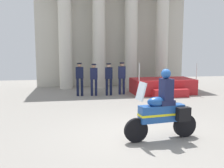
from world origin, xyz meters
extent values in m
plane|color=gray|center=(0.00, 0.00, 0.00)|extent=(28.00, 28.00, 0.00)
cube|color=beige|center=(0.99, 10.14, 3.80)|extent=(9.75, 0.30, 7.61)
cylinder|color=beige|center=(-2.05, 9.15, 3.12)|extent=(0.79, 0.79, 6.23)
cylinder|color=beige|center=(-0.02, 9.15, 3.12)|extent=(0.79, 0.79, 6.23)
cylinder|color=beige|center=(2.01, 9.15, 3.12)|extent=(0.79, 0.79, 6.23)
cylinder|color=beige|center=(4.04, 9.15, 3.12)|extent=(0.79, 0.79, 6.23)
cube|color=#B21E23|center=(3.08, 6.44, 0.40)|extent=(3.26, 1.79, 0.80)
cube|color=#B21E23|center=(3.08, 5.29, 0.20)|extent=(1.80, 0.50, 0.40)
cylinder|color=silver|center=(1.53, 5.62, 1.25)|extent=(0.05, 0.05, 0.90)
cylinder|color=silver|center=(4.63, 5.62, 1.25)|extent=(0.05, 0.05, 0.90)
cylinder|color=black|center=(-1.49, 6.43, 0.46)|extent=(0.13, 0.13, 0.91)
cylinder|color=black|center=(-1.27, 6.43, 0.46)|extent=(0.13, 0.13, 0.91)
cube|color=black|center=(-1.38, 6.43, 1.20)|extent=(0.41, 0.27, 0.58)
sphere|color=tan|center=(-1.38, 6.43, 1.59)|extent=(0.21, 0.21, 0.21)
cylinder|color=black|center=(-1.38, 6.43, 1.67)|extent=(0.24, 0.24, 0.06)
cylinder|color=#141938|center=(-0.77, 6.37, 0.43)|extent=(0.13, 0.13, 0.86)
cylinder|color=#141938|center=(-0.55, 6.37, 0.43)|extent=(0.13, 0.13, 0.86)
cube|color=#141938|center=(-0.66, 6.37, 1.15)|extent=(0.41, 0.27, 0.58)
sphere|color=tan|center=(-0.66, 6.37, 1.54)|extent=(0.21, 0.21, 0.21)
cylinder|color=black|center=(-0.66, 6.37, 1.62)|extent=(0.24, 0.24, 0.06)
cylinder|color=black|center=(0.00, 6.33, 0.43)|extent=(0.13, 0.13, 0.87)
cylinder|color=black|center=(0.22, 6.33, 0.43)|extent=(0.13, 0.13, 0.87)
cube|color=black|center=(0.11, 6.33, 1.16)|extent=(0.41, 0.27, 0.59)
sphere|color=tan|center=(0.11, 6.33, 1.57)|extent=(0.21, 0.21, 0.21)
cylinder|color=black|center=(0.11, 6.33, 1.64)|extent=(0.24, 0.24, 0.06)
cylinder|color=#191E42|center=(0.73, 6.51, 0.43)|extent=(0.13, 0.13, 0.85)
cylinder|color=#191E42|center=(0.95, 6.51, 0.43)|extent=(0.13, 0.13, 0.85)
cube|color=#191E42|center=(0.84, 6.51, 1.17)|extent=(0.41, 0.27, 0.64)
sphere|color=tan|center=(0.84, 6.51, 1.59)|extent=(0.21, 0.21, 0.21)
cylinder|color=black|center=(0.84, 6.51, 1.67)|extent=(0.24, 0.24, 0.06)
cylinder|color=black|center=(-0.35, -0.55, 0.32)|extent=(0.65, 0.18, 0.64)
cylinder|color=black|center=(1.09, -0.37, 0.32)|extent=(0.65, 0.22, 0.64)
cube|color=#1E4C99|center=(0.37, -0.46, 0.72)|extent=(1.27, 0.47, 0.44)
ellipsoid|color=#1E4C99|center=(0.22, -0.48, 1.04)|extent=(0.56, 0.38, 0.26)
cube|color=yellow|center=(0.37, -0.46, 0.70)|extent=(1.29, 0.48, 0.06)
cube|color=silver|center=(-0.23, -0.54, 1.34)|extent=(0.21, 0.42, 0.47)
cube|color=black|center=(0.90, -0.66, 0.72)|extent=(0.38, 0.22, 0.36)
cube|color=black|center=(0.83, -0.14, 0.72)|extent=(0.38, 0.22, 0.36)
cube|color=#191E42|center=(0.49, -0.45, 1.01)|extent=(0.44, 0.39, 0.14)
cube|color=#191E42|center=(0.49, -0.45, 1.36)|extent=(0.30, 0.39, 0.56)
sphere|color=#1E4C99|center=(0.47, -0.45, 1.77)|extent=(0.26, 0.26, 0.26)
camera|label=1|loc=(-2.14, -6.84, 2.42)|focal=41.69mm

